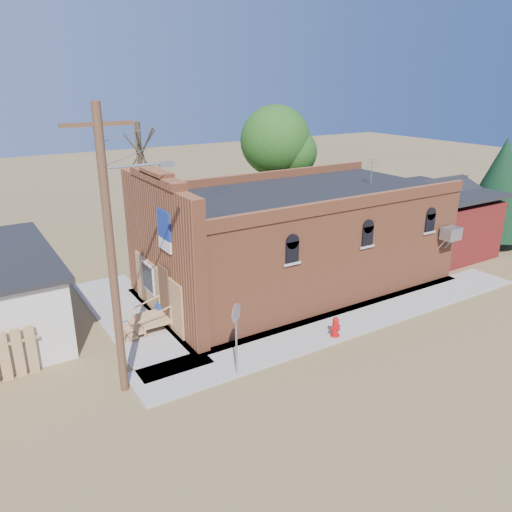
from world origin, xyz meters
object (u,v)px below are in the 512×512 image
brick_bar (293,239)px  stop_sign (236,320)px  utility_pole (113,251)px  fire_hydrant (335,327)px  trash_barrel (161,311)px

brick_bar → stop_sign: bearing=-139.0°
utility_pole → fire_hydrant: (8.02, -1.00, -4.29)m
fire_hydrant → stop_sign: (-4.55, -0.20, 1.61)m
brick_bar → fire_hydrant: bearing=-108.5°
utility_pole → fire_hydrant: 9.15m
brick_bar → utility_pole: utility_pole is taller
utility_pole → trash_barrel: (2.84, 3.98, -4.34)m
brick_bar → stop_sign: (-6.32, -5.49, -0.25)m
brick_bar → trash_barrel: brick_bar is taller
brick_bar → stop_sign: 8.38m
utility_pole → trash_barrel: 6.54m
trash_barrel → stop_sign: bearing=-83.1°
brick_bar → utility_pole: bearing=-156.3°
stop_sign → brick_bar: bearing=25.5°
brick_bar → stop_sign: brick_bar is taller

